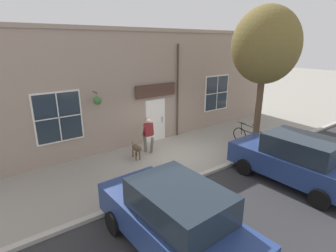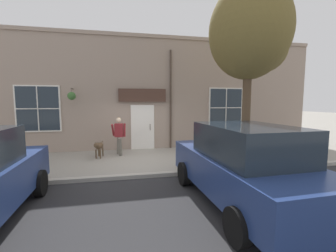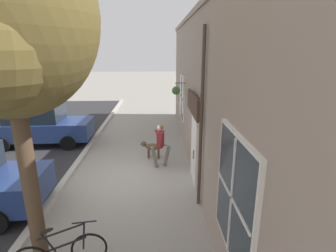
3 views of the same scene
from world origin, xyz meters
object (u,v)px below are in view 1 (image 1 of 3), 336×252
Objects in this scene: street_tree_by_curb at (266,48)px; parked_car_mid_block at (295,159)px; parked_car_nearest_curb at (175,218)px; pedestrian_walking at (148,132)px; dog_on_leash at (137,148)px; leaning_bicycle at (250,135)px.

street_tree_by_curb is 1.43× the size of parked_car_mid_block.
parked_car_nearest_curb is (2.91, -7.11, -3.62)m from street_tree_by_curb.
parked_car_mid_block is (5.27, 2.67, -0.07)m from pedestrian_walking.
pedestrian_walking is at bearing 153.80° from parked_car_nearest_curb.
parked_car_mid_block is at bearing 35.04° from dog_on_leash.
street_tree_by_curb is (2.42, 4.49, 3.55)m from pedestrian_walking.
pedestrian_walking is 0.95× the size of leaning_bicycle.
dog_on_leash is (0.33, -0.80, -0.48)m from pedestrian_walking.
parked_car_nearest_curb is 1.00× the size of parked_car_mid_block.
parked_car_mid_block is at bearing -30.44° from leaning_bicycle.
pedestrian_walking is at bearing -118.37° from street_tree_by_curb.
parked_car_nearest_curb reaches higher than leaning_bicycle.
dog_on_leash is 5.34m from parked_car_nearest_curb.
street_tree_by_curb is 3.68× the size of leaning_bicycle.
dog_on_leash is at bearing -106.70° from leaning_bicycle.
leaning_bicycle is at bearing 67.05° from pedestrian_walking.
leaning_bicycle is at bearing 73.30° from dog_on_leash.
pedestrian_walking reaches higher than leaning_bicycle.
pedestrian_walking is 0.99m from dog_on_leash.
parked_car_nearest_curb is at bearing -64.98° from leaning_bicycle.
street_tree_by_curb is at bearing 112.26° from parked_car_nearest_curb.
pedestrian_walking is 5.94m from parked_car_nearest_curb.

